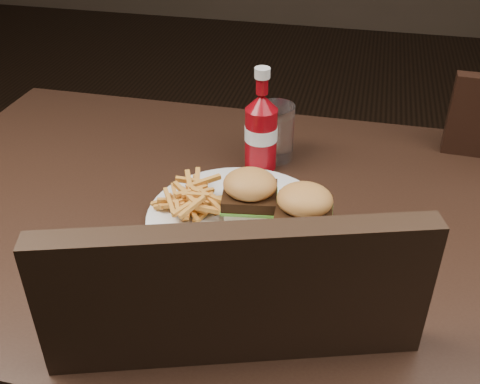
% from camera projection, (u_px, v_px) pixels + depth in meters
% --- Properties ---
extents(dining_table, '(1.20, 0.80, 0.04)m').
position_uv_depth(dining_table, '(227.00, 220.00, 0.97)').
color(dining_table, black).
rests_on(dining_table, ground).
extents(plate, '(0.31, 0.31, 0.01)m').
position_uv_depth(plate, '(239.00, 218.00, 0.94)').
color(plate, white).
rests_on(plate, dining_table).
extents(sandwich_half_a, '(0.09, 0.08, 0.02)m').
position_uv_depth(sandwich_half_a, '(250.00, 207.00, 0.93)').
color(sandwich_half_a, beige).
rests_on(sandwich_half_a, plate).
extents(sandwich_half_b, '(0.08, 0.08, 0.02)m').
position_uv_depth(sandwich_half_b, '(303.00, 223.00, 0.90)').
color(sandwich_half_b, '#FCDFC7').
rests_on(sandwich_half_b, plate).
extents(fries_pile, '(0.14, 0.14, 0.04)m').
position_uv_depth(fries_pile, '(196.00, 197.00, 0.94)').
color(fries_pile, gold).
rests_on(fries_pile, plate).
extents(ketchup_bottle, '(0.08, 0.08, 0.12)m').
position_uv_depth(ketchup_bottle, '(261.00, 139.00, 1.05)').
color(ketchup_bottle, maroon).
rests_on(ketchup_bottle, dining_table).
extents(tumbler, '(0.08, 0.08, 0.11)m').
position_uv_depth(tumbler, '(276.00, 132.00, 1.08)').
color(tumbler, white).
rests_on(tumbler, dining_table).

